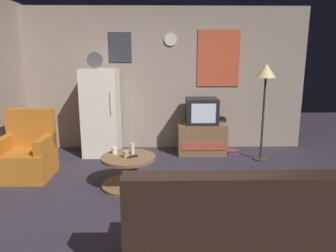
# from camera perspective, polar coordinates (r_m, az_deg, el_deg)

# --- Properties ---
(ground_plane) EXTENTS (12.00, 12.00, 0.00)m
(ground_plane) POSITION_cam_1_polar(r_m,az_deg,el_deg) (3.88, -0.79, -13.85)
(ground_plane) COLOR #2D2833
(wall_with_art) EXTENTS (5.20, 0.12, 2.56)m
(wall_with_art) POSITION_cam_1_polar(r_m,az_deg,el_deg) (5.94, -0.91, 8.34)
(wall_with_art) COLOR gray
(wall_with_art) RESTS_ON ground_plane
(fridge) EXTENTS (0.60, 0.62, 1.77)m
(fridge) POSITION_cam_1_polar(r_m,az_deg,el_deg) (5.67, -11.81, 2.46)
(fridge) COLOR silver
(fridge) RESTS_ON ground_plane
(tv_stand) EXTENTS (0.84, 0.53, 0.54)m
(tv_stand) POSITION_cam_1_polar(r_m,az_deg,el_deg) (5.74, 6.00, -2.15)
(tv_stand) COLOR brown
(tv_stand) RESTS_ON ground_plane
(crt_tv) EXTENTS (0.54, 0.51, 0.44)m
(crt_tv) POSITION_cam_1_polar(r_m,az_deg,el_deg) (5.63, 6.02, 2.70)
(crt_tv) COLOR black
(crt_tv) RESTS_ON tv_stand
(standing_lamp) EXTENTS (0.32, 0.32, 1.59)m
(standing_lamp) POSITION_cam_1_polar(r_m,az_deg,el_deg) (5.38, 16.99, 8.13)
(standing_lamp) COLOR #332D28
(standing_lamp) RESTS_ON ground_plane
(coffee_table) EXTENTS (0.72, 0.72, 0.42)m
(coffee_table) POSITION_cam_1_polar(r_m,az_deg,el_deg) (4.32, -7.01, -8.05)
(coffee_table) COLOR brown
(coffee_table) RESTS_ON ground_plane
(wine_glass) EXTENTS (0.05, 0.05, 0.15)m
(wine_glass) POSITION_cam_1_polar(r_m,az_deg,el_deg) (4.32, -6.35, -4.01)
(wine_glass) COLOR silver
(wine_glass) RESTS_ON coffee_table
(mug_ceramic_white) EXTENTS (0.08, 0.08, 0.09)m
(mug_ceramic_white) POSITION_cam_1_polar(r_m,az_deg,el_deg) (4.37, -9.51, -4.32)
(mug_ceramic_white) COLOR silver
(mug_ceramic_white) RESTS_ON coffee_table
(mug_ceramic_tan) EXTENTS (0.08, 0.08, 0.09)m
(mug_ceramic_tan) POSITION_cam_1_polar(r_m,az_deg,el_deg) (4.19, -7.49, -5.01)
(mug_ceramic_tan) COLOR tan
(mug_ceramic_tan) RESTS_ON coffee_table
(remote_control) EXTENTS (0.15, 0.11, 0.02)m
(remote_control) POSITION_cam_1_polar(r_m,az_deg,el_deg) (4.20, -6.45, -5.41)
(remote_control) COLOR black
(remote_control) RESTS_ON coffee_table
(armchair) EXTENTS (0.68, 0.68, 0.96)m
(armchair) POSITION_cam_1_polar(r_m,az_deg,el_deg) (5.04, -23.69, -4.52)
(armchair) COLOR #B2661E
(armchair) RESTS_ON ground_plane
(couch) EXTENTS (1.70, 0.80, 0.92)m
(couch) POSITION_cam_1_polar(r_m,az_deg,el_deg) (2.76, 11.54, -18.58)
(couch) COLOR black
(couch) RESTS_ON ground_plane
(book_stack) EXTENTS (0.20, 0.17, 0.08)m
(book_stack) POSITION_cam_1_polar(r_m,az_deg,el_deg) (5.83, 11.47, -4.45)
(book_stack) COLOR #763999
(book_stack) RESTS_ON ground_plane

